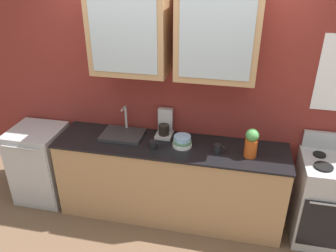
{
  "coord_description": "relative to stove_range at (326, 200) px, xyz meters",
  "views": [
    {
      "loc": [
        0.6,
        -2.88,
        2.63
      ],
      "look_at": [
        -0.02,
        0.0,
        1.11
      ],
      "focal_mm": 35.86,
      "sensor_mm": 36.0,
      "label": 1
    }
  ],
  "objects": [
    {
      "name": "ground_plane",
      "position": [
        -1.58,
        0.0,
        -0.46
      ],
      "size": [
        10.0,
        10.0,
        0.0
      ],
      "primitive_type": "plane",
      "color": "brown"
    },
    {
      "name": "back_wall_unit",
      "position": [
        -1.58,
        0.28,
        1.08
      ],
      "size": [
        4.56,
        0.48,
        2.79
      ],
      "color": "maroon",
      "rests_on": "ground_plane"
    },
    {
      "name": "counter",
      "position": [
        -1.58,
        0.0,
        -0.01
      ],
      "size": [
        2.39,
        0.59,
        0.89
      ],
      "color": "#A87F56",
      "rests_on": "ground_plane"
    },
    {
      "name": "stove_range",
      "position": [
        0.0,
        0.0,
        0.0
      ],
      "size": [
        0.58,
        0.6,
        1.07
      ],
      "color": "#ADAFB5",
      "rests_on": "ground_plane"
    },
    {
      "name": "sink_faucet",
      "position": [
        -2.11,
        0.08,
        0.46
      ],
      "size": [
        0.44,
        0.33,
        0.3
      ],
      "color": "#2D2D30",
      "rests_on": "counter"
    },
    {
      "name": "bowl_stack",
      "position": [
        -1.45,
        0.0,
        0.49
      ],
      "size": [
        0.19,
        0.19,
        0.11
      ],
      "color": "white",
      "rests_on": "counter"
    },
    {
      "name": "vase",
      "position": [
        -0.79,
        -0.05,
        0.59
      ],
      "size": [
        0.12,
        0.12,
        0.29
      ],
      "color": "#BF4C19",
      "rests_on": "counter"
    },
    {
      "name": "cup_near_sink",
      "position": [
        -1.73,
        -0.09,
        0.48
      ],
      "size": [
        0.11,
        0.08,
        0.08
      ],
      "color": "black",
      "rests_on": "counter"
    },
    {
      "name": "cup_near_bowls",
      "position": [
        -1.09,
        -0.05,
        0.48
      ],
      "size": [
        0.11,
        0.08,
        0.09
      ],
      "color": "black",
      "rests_on": "counter"
    },
    {
      "name": "dishwasher",
      "position": [
        -3.11,
        -0.0,
        -0.01
      ],
      "size": [
        0.56,
        0.58,
        0.89
      ],
      "color": "#ADAFB5",
      "rests_on": "ground_plane"
    },
    {
      "name": "coffee_maker",
      "position": [
        -1.68,
        0.2,
        0.55
      ],
      "size": [
        0.17,
        0.2,
        0.29
      ],
      "color": "#B7B7BC",
      "rests_on": "counter"
    }
  ]
}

